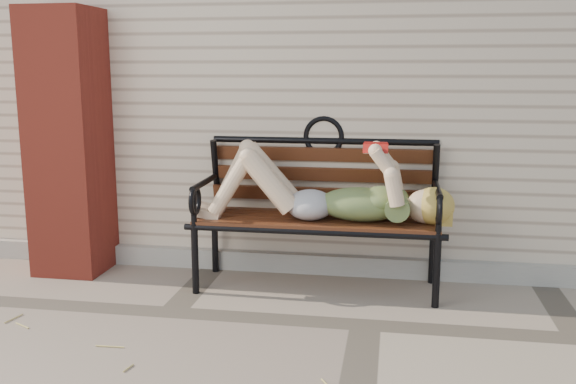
# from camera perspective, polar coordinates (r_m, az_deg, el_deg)

# --- Properties ---
(ground) EXTENTS (80.00, 80.00, 0.00)m
(ground) POSITION_cam_1_polar(r_m,az_deg,el_deg) (4.07, 6.90, -11.65)
(ground) COLOR gray
(ground) RESTS_ON ground
(house_wall) EXTENTS (8.00, 4.00, 3.00)m
(house_wall) POSITION_cam_1_polar(r_m,az_deg,el_deg) (6.76, 8.45, 10.33)
(house_wall) COLOR beige
(house_wall) RESTS_ON ground
(foundation_strip) EXTENTS (8.00, 0.10, 0.15)m
(foundation_strip) POSITION_cam_1_polar(r_m,az_deg,el_deg) (4.95, 7.47, -6.57)
(foundation_strip) COLOR #AEAB9D
(foundation_strip) RESTS_ON ground
(brick_pillar) EXTENTS (0.50, 0.50, 2.00)m
(brick_pillar) POSITION_cam_1_polar(r_m,az_deg,el_deg) (5.16, -18.89, 4.15)
(brick_pillar) COLOR #A93526
(brick_pillar) RESTS_ON ground
(garden_bench) EXTENTS (1.87, 0.74, 1.21)m
(garden_bench) POSITION_cam_1_polar(r_m,az_deg,el_deg) (4.62, 2.78, -0.04)
(garden_bench) COLOR black
(garden_bench) RESTS_ON ground
(reading_woman) EXTENTS (1.76, 0.40, 0.56)m
(reading_woman) POSITION_cam_1_polar(r_m,az_deg,el_deg) (4.46, 2.76, 0.11)
(reading_woman) COLOR #0A3246
(reading_woman) RESTS_ON ground
(straw_scatter) EXTENTS (2.83, 1.75, 0.01)m
(straw_scatter) POSITION_cam_1_polar(r_m,az_deg,el_deg) (3.51, -17.21, -15.80)
(straw_scatter) COLOR tan
(straw_scatter) RESTS_ON ground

